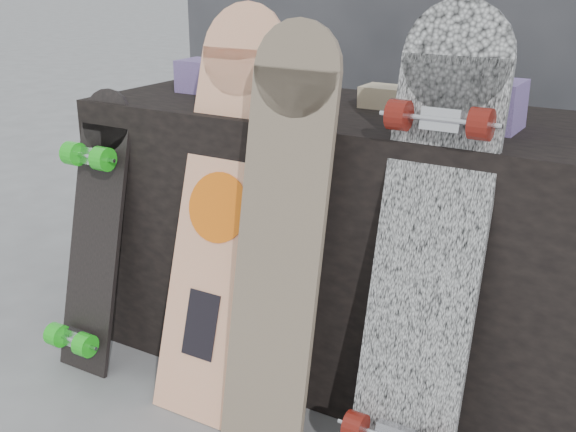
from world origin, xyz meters
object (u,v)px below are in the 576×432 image
Objects in this scene: vendor_table at (357,243)px; longboard_celtic at (281,232)px; longboard_geisha at (221,202)px; longboard_cascadia at (428,245)px; skateboard_dark at (92,231)px.

vendor_table is 1.49× the size of longboard_celtic.
longboard_cascadia is (0.60, -0.02, 0.00)m from longboard_geisha.
longboard_cascadia is 1.05m from skateboard_dark.
longboard_celtic reaches higher than vendor_table.
longboard_celtic is (-0.01, -0.42, 0.17)m from vendor_table.
vendor_table is at bearing 88.93° from longboard_celtic.
longboard_geisha is 0.26m from longboard_celtic.
skateboard_dark reaches higher than vendor_table.
skateboard_dark is at bearing -150.69° from vendor_table.
longboard_cascadia is at bearing 11.88° from longboard_celtic.
longboard_celtic is 0.96× the size of longboard_cascadia.
longboard_cascadia reaches higher than longboard_geisha.
skateboard_dark is (-0.44, -0.06, -0.15)m from longboard_geisha.
vendor_table is 1.46× the size of longboard_geisha.
vendor_table is 1.90× the size of skateboard_dark.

